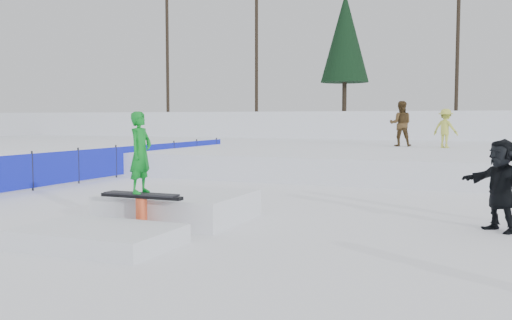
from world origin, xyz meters
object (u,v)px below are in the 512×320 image
at_px(walker_olive, 401,124).
at_px(spectator_dark, 501,185).
at_px(safety_fence, 116,161).
at_px(jib_rail_feature, 159,210).
at_px(walker_ygreen, 445,128).

height_order(walker_olive, spectator_dark, walker_olive).
distance_m(safety_fence, spectator_dark, 12.88).
relative_size(safety_fence, jib_rail_feature, 3.64).
distance_m(safety_fence, walker_ygreen, 13.02).
height_order(spectator_dark, jib_rail_feature, jib_rail_feature).
bearing_deg(walker_ygreen, jib_rail_feature, 97.78).
bearing_deg(jib_rail_feature, walker_olive, 82.49).
relative_size(safety_fence, walker_ygreen, 10.13).
xyz_separation_m(safety_fence, walker_olive, (8.11, 8.86, 1.21)).
bearing_deg(safety_fence, walker_ygreen, 39.87).
height_order(walker_ygreen, jib_rail_feature, walker_ygreen).
xyz_separation_m(walker_ygreen, jib_rail_feature, (-3.93, -15.26, -1.29)).
distance_m(walker_ygreen, spectator_dark, 13.52).
height_order(safety_fence, walker_ygreen, walker_ygreen).
xyz_separation_m(walker_ygreen, spectator_dark, (1.89, -13.36, -0.77)).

